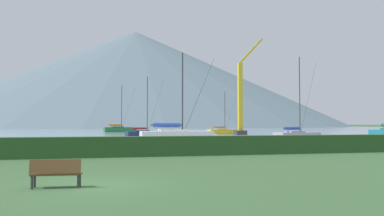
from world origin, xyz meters
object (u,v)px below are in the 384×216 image
at_px(sailboat_slip_3, 119,129).
at_px(sailboat_slip_4, 298,135).
at_px(sailboat_slip_10, 178,136).
at_px(dock_crane, 241,103).
at_px(sailboat_slip_5, 145,134).
at_px(park_bench_under_tree, 56,172).
at_px(sailboat_slip_7, 223,131).

bearing_deg(sailboat_slip_3, sailboat_slip_4, -79.28).
distance_m(sailboat_slip_10, dock_crane, 31.28).
bearing_deg(sailboat_slip_10, dock_crane, 55.32).
distance_m(sailboat_slip_3, sailboat_slip_5, 37.24).
xyz_separation_m(park_bench_under_tree, dock_crane, (26.49, 53.83, 5.53)).
xyz_separation_m(sailboat_slip_7, sailboat_slip_10, (-14.88, -29.94, 0.19)).
bearing_deg(sailboat_slip_4, sailboat_slip_7, 80.58).
bearing_deg(park_bench_under_tree, dock_crane, 68.35).
bearing_deg(dock_crane, sailboat_slip_4, -91.91).
bearing_deg(sailboat_slip_7, sailboat_slip_10, -123.55).
bearing_deg(sailboat_slip_10, park_bench_under_tree, -109.45).
relative_size(sailboat_slip_3, sailboat_slip_5, 1.24).
relative_size(sailboat_slip_4, sailboat_slip_10, 1.07).
xyz_separation_m(sailboat_slip_4, sailboat_slip_7, (-1.46, 27.05, -0.05)).
distance_m(sailboat_slip_4, sailboat_slip_10, 16.59).
bearing_deg(dock_crane, park_bench_under_tree, -116.20).
xyz_separation_m(sailboat_slip_10, park_bench_under_tree, (-9.40, -28.18, -0.23)).
bearing_deg(dock_crane, sailboat_slip_7, 117.39).
height_order(sailboat_slip_3, sailboat_slip_4, sailboat_slip_3).
distance_m(sailboat_slip_4, park_bench_under_tree, 40.34).
bearing_deg(sailboat_slip_7, sailboat_slip_4, -94.04).
distance_m(sailboat_slip_5, sailboat_slip_7, 21.30).
distance_m(sailboat_slip_5, dock_crane, 21.69).
height_order(sailboat_slip_10, park_bench_under_tree, sailboat_slip_10).
distance_m(sailboat_slip_7, sailboat_slip_10, 33.43).
xyz_separation_m(sailboat_slip_4, dock_crane, (0.76, 22.77, 5.45)).
relative_size(sailboat_slip_7, sailboat_slip_10, 0.84).
bearing_deg(sailboat_slip_7, sailboat_slip_5, -149.38).
relative_size(sailboat_slip_3, sailboat_slip_10, 1.15).
bearing_deg(sailboat_slip_7, dock_crane, -69.73).
height_order(sailboat_slip_3, park_bench_under_tree, sailboat_slip_3).
height_order(park_bench_under_tree, dock_crane, dock_crane).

